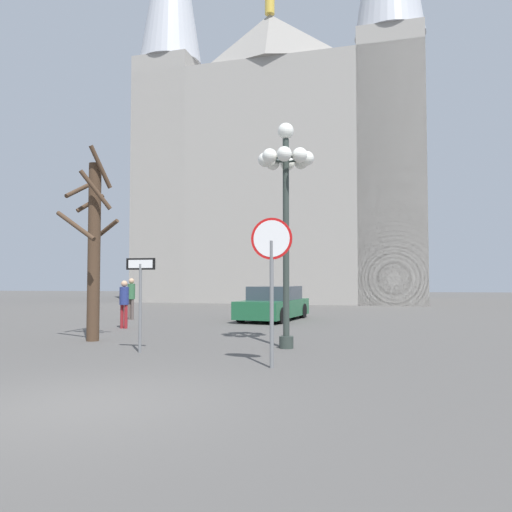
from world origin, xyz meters
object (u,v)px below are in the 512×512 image
Objects in this scene: cathedral at (284,166)px; one_way_arrow_sign at (140,290)px; bare_tree at (93,244)px; parked_car_near_green at (274,304)px; stop_sign at (272,261)px; pedestrian_standing at (131,294)px; pedestrian_walking at (124,299)px; street_lamp at (286,183)px.

one_way_arrow_sign is (-1.31, -28.17, -9.34)m from cathedral.
bare_tree is (-2.13, 1.93, 1.25)m from one_way_arrow_sign.
parked_car_near_green is at bearing 60.57° from bare_tree.
stop_sign is 1.67× the size of pedestrian_standing.
stop_sign is 3.73m from one_way_arrow_sign.
parked_car_near_green is (-1.05, 11.30, -1.42)m from stop_sign.
pedestrian_standing reaches higher than parked_car_near_green.
pedestrian_walking is 3.85m from pedestrian_standing.
street_lamp is at bearing 88.28° from stop_sign.
pedestrian_walking is at bearing -71.98° from pedestrian_standing.
cathedral reaches higher than pedestrian_standing.
cathedral is 7.19× the size of parked_car_near_green.
cathedral is 27.67m from bare_tree.
stop_sign is 0.54× the size of bare_tree.
parked_car_near_green is 2.91× the size of pedestrian_walking.
one_way_arrow_sign is at bearing -103.07° from parked_car_near_green.
pedestrian_standing is (-7.22, 7.89, -3.11)m from street_lamp.
one_way_arrow_sign is 0.39× the size of street_lamp.
one_way_arrow_sign is 0.41× the size of bare_tree.
cathedral is 31.09m from stop_sign.
street_lamp reaches higher than bare_tree.
pedestrian_walking is 0.95× the size of pedestrian_standing.
cathedral reaches higher than pedestrian_walking.
cathedral is at bearing 74.91° from pedestrian_standing.
one_way_arrow_sign is 3.13m from bare_tree.
parked_car_near_green is at bearing 5.68° from pedestrian_standing.
stop_sign is at bearing -49.80° from pedestrian_walking.
pedestrian_walking is (-0.51, 3.49, -1.71)m from bare_tree.
stop_sign is 9.27m from pedestrian_walking.
cathedral reaches higher than bare_tree.
street_lamp reaches higher than stop_sign.
cathedral is 6.12× the size of street_lamp.
stop_sign is at bearing -86.18° from cathedral.
stop_sign is at bearing -56.30° from pedestrian_standing.
bare_tree reaches higher than stop_sign.
bare_tree is 3.25× the size of pedestrian_walking.
cathedral is at bearing 93.82° from stop_sign.
cathedral is at bearing 92.90° from parked_car_near_green.
cathedral is 19.91× the size of pedestrian_standing.
one_way_arrow_sign is 9.98m from parked_car_near_green.
stop_sign is 12.90m from pedestrian_standing.
street_lamp is (3.39, 1.20, 2.70)m from one_way_arrow_sign.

